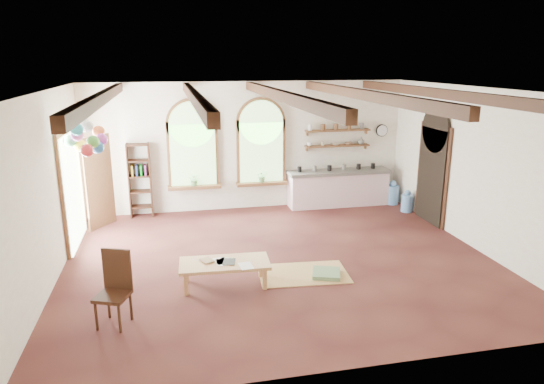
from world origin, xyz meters
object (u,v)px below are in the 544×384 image
object	(u,v)px
balloon_cluster	(87,139)
coffee_table	(225,265)
side_chair	(114,304)
kitchen_counter	(338,188)

from	to	relation	value
balloon_cluster	coffee_table	bearing A→B (deg)	-36.69
side_chair	balloon_cluster	size ratio (longest dim) A/B	0.96
kitchen_counter	side_chair	distance (m)	7.17
kitchen_counter	balloon_cluster	bearing A→B (deg)	-157.22
coffee_table	balloon_cluster	world-z (taller)	balloon_cluster
side_chair	coffee_table	bearing A→B (deg)	28.05
coffee_table	kitchen_counter	bearing A→B (deg)	49.62
kitchen_counter	side_chair	size ratio (longest dim) A/B	2.44
coffee_table	side_chair	xyz separation A→B (m)	(-1.70, -0.91, -0.06)
side_chair	balloon_cluster	world-z (taller)	balloon_cluster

